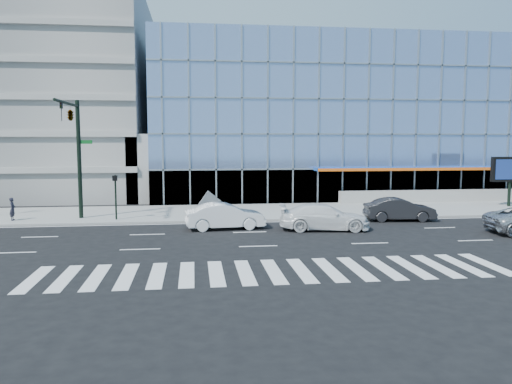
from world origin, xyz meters
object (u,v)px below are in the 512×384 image
white_suv (324,217)px  traffic_signal (73,129)px  pedestrian (13,209)px  dark_sedan (399,209)px  marquee_sign (510,170)px  tilted_panel (210,203)px  white_sedan (225,216)px  ped_signal_post (115,190)px

white_suv → traffic_signal: bearing=81.5°
traffic_signal → white_suv: size_ratio=1.46×
white_suv → pedestrian: 20.57m
traffic_signal → dark_sedan: traffic_signal is taller
marquee_sign → tilted_panel: bearing=-174.3°
white_sedan → tilted_panel: 4.36m
ped_signal_post → pedestrian: 6.91m
traffic_signal → white_suv: 17.07m
tilted_panel → dark_sedan: bearing=-32.1°
white_suv → tilted_panel: bearing=59.0°
tilted_panel → white_suv: bearing=-58.9°
white_suv → white_sedan: 6.09m
white_suv → pedestrian: (-19.89, 5.22, 0.12)m
white_suv → pedestrian: bearing=82.4°
tilted_panel → marquee_sign: bearing=-15.0°
marquee_sign → white_suv: marquee_sign is taller
white_suv → dark_sedan: size_ratio=1.16×
ped_signal_post → tilted_panel: (6.30, 0.62, -1.08)m
white_suv → tilted_panel: 8.67m
dark_sedan → tilted_panel: (-12.82, 2.56, 0.29)m
pedestrian → ped_signal_post: bearing=-98.3°
traffic_signal → white_sedan: (9.61, -3.28, -5.36)m
white_suv → white_sedan: bearing=87.0°
white_sedan → marquee_sign: bearing=-79.0°
dark_sedan → traffic_signal: bearing=91.5°
white_sedan → dark_sedan: (12.00, 1.71, -0.03)m
white_sedan → dark_sedan: size_ratio=1.04×
ped_signal_post → white_suv: size_ratio=0.55×
ped_signal_post → dark_sedan: bearing=-5.8°
pedestrian → tilted_panel: (13.08, 0.13, 0.15)m
ped_signal_post → tilted_panel: 6.42m
marquee_sign → tilted_panel: marquee_sign is taller
marquee_sign → tilted_panel: size_ratio=3.08×
dark_sedan → white_suv: bearing=120.6°
traffic_signal → ped_signal_post: bearing=8.5°
ped_signal_post → pedestrian: (-6.78, 0.49, -1.23)m
ped_signal_post → white_sedan: size_ratio=0.62×
white_sedan → pedestrian: pedestrian is taller
marquee_sign → white_suv: bearing=-155.9°
marquee_sign → pedestrian: bearing=-176.1°
ped_signal_post → white_sedan: 8.11m
white_suv → dark_sedan: white_suv is taller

